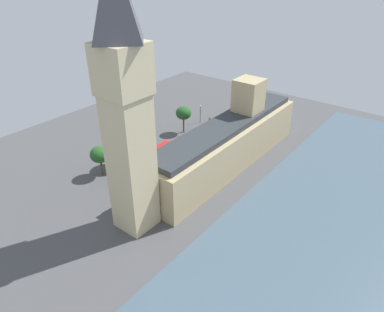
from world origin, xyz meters
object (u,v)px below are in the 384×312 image
parliament_building (228,141)px  clock_tower (125,102)px  car_yellow_cab_under_trees (185,146)px  pedestrian_far_end (242,130)px  double_decker_bus_leading (158,153)px  car_dark_green_opposite_hall (221,127)px  plane_tree_kerbside (184,113)px  plane_tree_corner (100,155)px  plane_tree_slot_10 (119,148)px  street_lamp_slot_11 (200,111)px  pedestrian_by_river_gate (228,140)px  pedestrian_trailing (226,139)px  car_black_near_tower (205,136)px  car_white_midblock (139,174)px

parliament_building → clock_tower: clock_tower is taller
car_yellow_cab_under_trees → pedestrian_far_end: (-8.10, -23.03, -0.14)m
clock_tower → double_decker_bus_leading: 40.50m
car_dark_green_opposite_hall → double_decker_bus_leading: (2.26, 31.22, 1.74)m
plane_tree_kerbside → plane_tree_corner: 36.59m
car_yellow_cab_under_trees → plane_tree_slot_10: 22.78m
pedestrian_far_end → street_lamp_slot_11: street_lamp_slot_11 is taller
clock_tower → plane_tree_kerbside: 55.82m
clock_tower → parliament_building: bearing=-92.0°
car_yellow_cab_under_trees → plane_tree_kerbside: 14.32m
pedestrian_by_river_gate → pedestrian_trailing: bearing=-110.9°
car_black_near_tower → plane_tree_slot_10: bearing=73.3°
pedestrian_far_end → plane_tree_kerbside: (16.52, 13.42, 6.62)m
parliament_building → car_white_midblock: 28.18m
car_dark_green_opposite_hall → car_yellow_cab_under_trees: size_ratio=1.04×
clock_tower → car_black_near_tower: bearing=-73.4°
car_white_midblock → street_lamp_slot_11: street_lamp_slot_11 is taller
pedestrian_by_river_gate → pedestrian_trailing: size_ratio=0.91×
street_lamp_slot_11 → pedestrian_trailing: bearing=156.3°
car_white_midblock → plane_tree_corner: (9.15, 5.70, 5.80)m
car_yellow_cab_under_trees → clock_tower: bearing=112.0°
car_dark_green_opposite_hall → pedestrian_trailing: (-6.91, 7.11, -0.15)m
plane_tree_slot_10 → car_white_midblock: bearing=174.5°
pedestrian_trailing → plane_tree_corner: 43.61m
car_white_midblock → street_lamp_slot_11: (9.02, -41.43, 3.89)m
car_yellow_cab_under_trees → pedestrian_far_end: car_yellow_cab_under_trees is taller
parliament_building → car_yellow_cab_under_trees: 17.08m
car_dark_green_opposite_hall → plane_tree_corner: size_ratio=0.51×
double_decker_bus_leading → street_lamp_slot_11: (7.30, -31.35, 2.14)m
pedestrian_far_end → street_lamp_slot_11: (17.01, 2.87, 4.03)m
clock_tower → car_dark_green_opposite_hall: clock_tower is taller
parliament_building → plane_tree_corner: 37.58m
pedestrian_trailing → plane_tree_kerbside: 17.61m
pedestrian_trailing → plane_tree_kerbside: size_ratio=0.17×
car_black_near_tower → pedestrian_trailing: size_ratio=2.54×
double_decker_bus_leading → clock_tower: bearing=124.0°
pedestrian_trailing → street_lamp_slot_11: 18.43m
pedestrian_trailing → car_black_near_tower: bearing=161.2°
car_white_midblock → pedestrian_by_river_gate: (-8.04, -34.55, -0.21)m
plane_tree_kerbside → car_dark_green_opposite_hall: bearing=-131.0°
car_dark_green_opposite_hall → street_lamp_slot_11: 10.31m
car_black_near_tower → double_decker_bus_leading: double_decker_bus_leading is taller
car_black_near_tower → plane_tree_kerbside: (9.13, 0.72, 6.49)m
street_lamp_slot_11 → pedestrian_far_end: bearing=-170.4°
pedestrian_by_river_gate → car_white_midblock: bearing=-65.2°
plane_tree_corner → street_lamp_slot_11: 47.17m
double_decker_bus_leading → parliament_building: bearing=-143.5°
pedestrian_far_end → plane_tree_slot_10: (16.57, 43.47, 5.58)m
plane_tree_corner → street_lamp_slot_11: plane_tree_corner is taller
pedestrian_trailing → street_lamp_slot_11: street_lamp_slot_11 is taller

